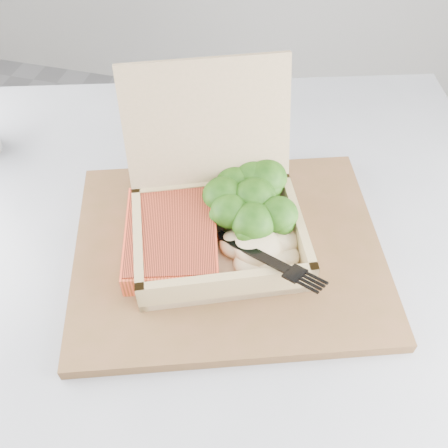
# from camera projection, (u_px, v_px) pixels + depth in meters

# --- Properties ---
(cafe_table) EXTENTS (1.08, 1.08, 0.75)m
(cafe_table) POSITION_uv_depth(u_px,v_px,m) (197.00, 366.00, 0.73)
(cafe_table) COLOR black
(cafe_table) RESTS_ON floor
(serving_tray) EXTENTS (0.45, 0.40, 0.02)m
(serving_tray) POSITION_uv_depth(u_px,v_px,m) (228.00, 250.00, 0.61)
(serving_tray) COLOR brown
(serving_tray) RESTS_ON cafe_table
(takeout_container) EXTENTS (0.26, 0.26, 0.18)m
(takeout_container) POSITION_uv_depth(u_px,v_px,m) (215.00, 203.00, 0.59)
(takeout_container) COLOR tan
(takeout_container) RESTS_ON serving_tray
(salmon_fillet) EXTENTS (0.14, 0.16, 0.03)m
(salmon_fillet) POSITION_uv_depth(u_px,v_px,m) (172.00, 237.00, 0.58)
(salmon_fillet) COLOR #FF5331
(salmon_fillet) RESTS_ON takeout_container
(broccoli_pile) EXTENTS (0.13, 0.13, 0.05)m
(broccoli_pile) POSITION_uv_depth(u_px,v_px,m) (254.00, 203.00, 0.61)
(broccoli_pile) COLOR #356E18
(broccoli_pile) RESTS_ON takeout_container
(mashed_potatoes) EXTENTS (0.09, 0.08, 0.03)m
(mashed_potatoes) POSITION_uv_depth(u_px,v_px,m) (258.00, 246.00, 0.57)
(mashed_potatoes) COLOR beige
(mashed_potatoes) RESTS_ON takeout_container
(plastic_fork) EXTENTS (0.14, 0.09, 0.03)m
(plastic_fork) POSITION_uv_depth(u_px,v_px,m) (238.00, 241.00, 0.56)
(plastic_fork) COLOR black
(plastic_fork) RESTS_ON mashed_potatoes
(receipt) EXTENTS (0.08, 0.15, 0.00)m
(receipt) POSITION_uv_depth(u_px,v_px,m) (220.00, 157.00, 0.73)
(receipt) COLOR silver
(receipt) RESTS_ON cafe_table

